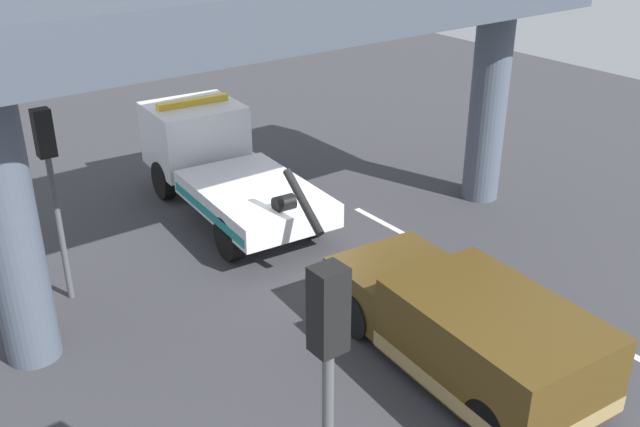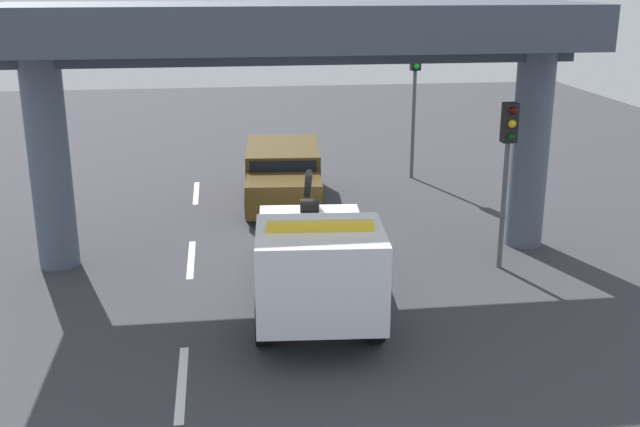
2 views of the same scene
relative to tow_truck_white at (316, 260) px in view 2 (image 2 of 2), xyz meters
name	(u,v)px [view 2 (image 2 of 2)]	position (x,y,z in m)	size (l,w,h in m)	color
ground_plane	(300,256)	(-3.59, 0.06, -1.25)	(60.00, 40.00, 0.10)	#38383D
lane_stripe_west	(196,193)	(-9.59, -2.63, -1.20)	(2.60, 0.16, 0.01)	silver
lane_stripe_mid	(191,259)	(-3.59, -2.63, -1.20)	(2.60, 0.16, 0.01)	silver
lane_stripe_east	(182,383)	(2.41, -2.63, -1.20)	(2.60, 0.16, 0.01)	silver
tow_truck_white	(316,260)	(0.00, 0.00, 0.00)	(7.33, 2.84, 2.46)	white
towed_van_green	(283,175)	(-8.49, 0.07, -0.42)	(5.35, 2.57, 1.58)	#4C3814
overpass_structure	(299,47)	(-3.61, 0.06, 3.88)	(3.60, 13.58, 6.04)	#4C5666
traffic_light_near	(415,81)	(-10.57, 4.65, 2.10)	(0.39, 0.32, 4.54)	#515456
traffic_light_far	(508,149)	(-2.07, 4.65, 1.67)	(0.39, 0.32, 3.93)	#515456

